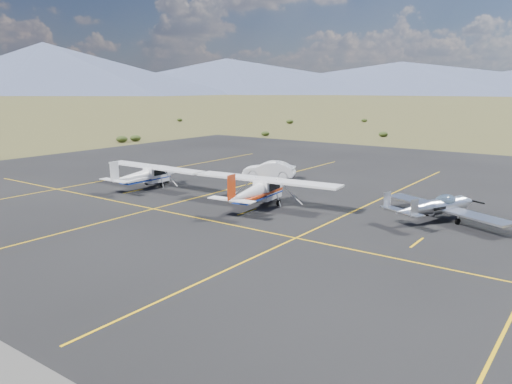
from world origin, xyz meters
TOP-DOWN VIEW (x-y plane):
  - ground at (0.00, 0.00)m, footprint 1600.00×1600.00m
  - apron at (0.00, 7.00)m, footprint 72.00×72.00m
  - aircraft_low_wing at (1.90, -3.04)m, footprint 6.59×8.42m
  - aircraft_cessna at (-1.53, 7.66)m, footprint 6.47×10.74m
  - aircraft_plain at (-1.52, 18.69)m, footprint 5.83×9.72m
  - sedan at (7.71, 13.14)m, footprint 3.27×4.79m

SIDE VIEW (x-z plane):
  - ground at x=0.00m, z-range 0.00..0.00m
  - apron at x=0.00m, z-range -0.01..0.01m
  - sedan at x=7.71m, z-range 0.01..1.50m
  - aircraft_low_wing at x=1.90m, z-range -0.04..1.85m
  - aircraft_plain at x=-1.52m, z-range -0.14..2.34m
  - aircraft_cessna at x=-1.53m, z-range -0.15..2.56m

